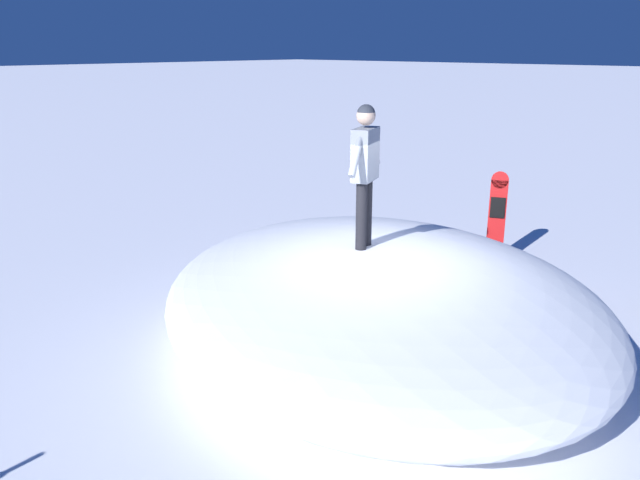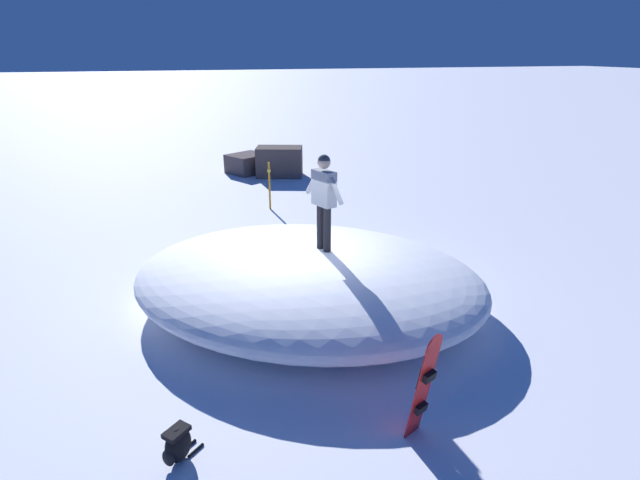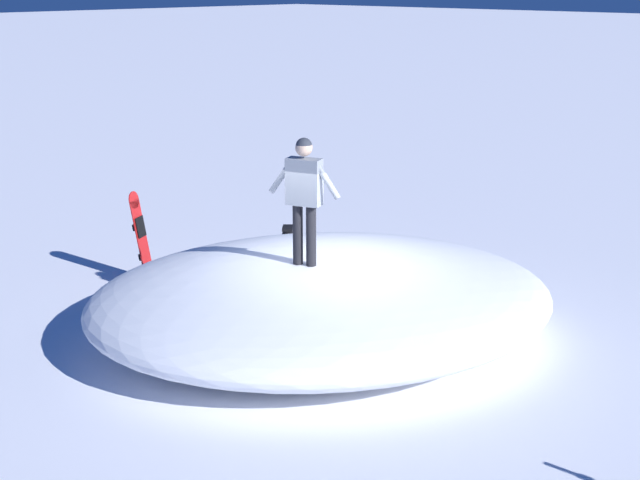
{
  "view_description": "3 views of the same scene",
  "coord_description": "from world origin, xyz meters",
  "views": [
    {
      "loc": [
        4.5,
        -5.96,
        3.63
      ],
      "look_at": [
        -0.66,
        -0.38,
        1.32
      ],
      "focal_mm": 36.16,
      "sensor_mm": 36.0,
      "label": 1
    },
    {
      "loc": [
        2.21,
        8.4,
        4.67
      ],
      "look_at": [
        -0.49,
        -0.41,
        1.15
      ],
      "focal_mm": 28.08,
      "sensor_mm": 36.0,
      "label": 2
    },
    {
      "loc": [
        -8.25,
        -7.56,
        4.97
      ],
      "look_at": [
        -0.33,
        -0.09,
        1.57
      ],
      "focal_mm": 46.99,
      "sensor_mm": 36.0,
      "label": 3
    }
  ],
  "objects": [
    {
      "name": "ground",
      "position": [
        0.0,
        0.0,
        0.0
      ],
      "size": [
        240.0,
        240.0,
        0.0
      ],
      "primitive_type": "plane",
      "color": "white"
    },
    {
      "name": "snow_mound",
      "position": [
        -0.08,
        0.1,
        0.59
      ],
      "size": [
        8.51,
        8.11,
        1.17
      ],
      "primitive_type": "ellipsoid",
      "rotation": [
        0.0,
        0.0,
        0.98
      ],
      "color": "white",
      "rests_on": "ground"
    },
    {
      "name": "snowboarder_standing",
      "position": [
        -0.39,
        0.15,
        2.25
      ],
      "size": [
        0.45,
        1.02,
        1.78
      ],
      "color": "black",
      "rests_on": "snow_mound"
    },
    {
      "name": "snowboard_primary_upright",
      "position": [
        -0.5,
        3.92,
        0.82
      ],
      "size": [
        0.38,
        0.36,
        1.58
      ],
      "color": "red",
      "rests_on": "ground"
    }
  ]
}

